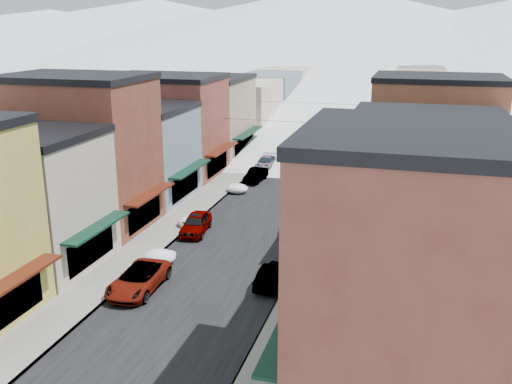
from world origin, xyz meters
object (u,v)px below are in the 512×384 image
Objects in this scene: car_silver_sedan at (196,223)px; streetlamp_near at (304,219)px; car_dark_hatch at (256,175)px; car_white_suv at (138,279)px; trash_can at (282,289)px; car_green_sedan at (274,275)px.

streetlamp_near is (9.34, -2.55, 2.11)m from car_silver_sedan.
car_silver_sedan is 16.29m from car_dark_hatch.
car_white_suv is at bearing -138.10° from streetlamp_near.
car_white_suv is 26.91m from car_dark_hatch.
trash_can is at bearing -66.42° from car_dark_hatch.
car_silver_sedan is at bearing 164.73° from streetlamp_near.
car_silver_sedan is (-0.33, 10.63, 0.04)m from car_white_suv.
car_silver_sedan is at bearing 135.29° from trash_can.
car_dark_hatch is 20.96m from streetlamp_near.
car_dark_hatch is at bearing 88.25° from car_white_suv.
car_silver_sedan is at bearing -87.11° from car_dark_hatch.
car_dark_hatch is at bearing 115.37° from streetlamp_near.
car_dark_hatch is 0.97× the size of streetlamp_near.
car_silver_sedan is 1.11× the size of car_dark_hatch.
car_silver_sedan is at bearing -38.34° from car_green_sedan.
car_silver_sedan is 9.91m from streetlamp_near.
car_green_sedan is 5.57m from streetlamp_near.
trash_can is (0.90, -1.64, -0.12)m from car_green_sedan.
car_green_sedan is at bearing 118.73° from trash_can.
car_white_suv is 8.64m from car_green_sedan.
car_green_sedan is 0.98× the size of streetlamp_near.
car_dark_hatch is (0.08, 26.91, -0.07)m from car_white_suv.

